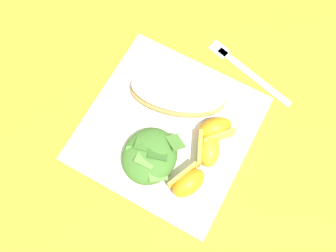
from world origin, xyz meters
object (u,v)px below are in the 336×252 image
(white_plate, at_px, (168,129))
(cheesy_pizza_bread, at_px, (178,94))
(orange_wedge_rear, at_px, (215,130))
(metal_fork, at_px, (243,68))
(orange_wedge_front, at_px, (188,182))
(orange_wedge_middle, at_px, (208,150))
(green_salad_pile, at_px, (149,155))

(white_plate, height_order, cheesy_pizza_bread, cheesy_pizza_bread)
(orange_wedge_rear, distance_m, metal_fork, 0.15)
(white_plate, relative_size, orange_wedge_rear, 4.05)
(orange_wedge_front, xyz_separation_m, orange_wedge_middle, (0.06, -0.00, 0.00))
(green_salad_pile, relative_size, orange_wedge_front, 1.50)
(orange_wedge_front, height_order, orange_wedge_rear, same)
(green_salad_pile, distance_m, orange_wedge_rear, 0.12)
(green_salad_pile, bearing_deg, orange_wedge_rear, -39.42)
(cheesy_pizza_bread, bearing_deg, orange_wedge_front, -145.68)
(green_salad_pile, distance_m, orange_wedge_middle, 0.10)
(white_plate, relative_size, green_salad_pile, 2.69)
(orange_wedge_middle, relative_size, orange_wedge_rear, 1.01)
(white_plate, xyz_separation_m, metal_fork, (0.18, -0.07, -0.01))
(cheesy_pizza_bread, xyz_separation_m, orange_wedge_rear, (-0.03, -0.09, 0.00))
(cheesy_pizza_bread, bearing_deg, white_plate, -168.02)
(white_plate, relative_size, cheesy_pizza_bread, 1.51)
(cheesy_pizza_bread, bearing_deg, green_salad_pile, -174.74)
(orange_wedge_rear, bearing_deg, white_plate, 111.53)
(metal_fork, bearing_deg, orange_wedge_rear, -176.62)
(cheesy_pizza_bread, xyz_separation_m, orange_wedge_middle, (-0.06, -0.09, 0.00))
(orange_wedge_middle, bearing_deg, white_plate, 84.84)
(orange_wedge_rear, xyz_separation_m, metal_fork, (0.15, 0.01, -0.03))
(white_plate, height_order, orange_wedge_middle, orange_wedge_middle)
(cheesy_pizza_bread, distance_m, orange_wedge_middle, 0.11)
(white_plate, distance_m, orange_wedge_front, 0.11)
(cheesy_pizza_bread, height_order, metal_fork, cheesy_pizza_bread)
(orange_wedge_middle, distance_m, metal_fork, 0.19)
(white_plate, height_order, orange_wedge_rear, orange_wedge_rear)
(orange_wedge_front, distance_m, orange_wedge_rear, 0.10)
(orange_wedge_rear, relative_size, metal_fork, 0.37)
(orange_wedge_front, bearing_deg, orange_wedge_middle, -3.37)
(green_salad_pile, distance_m, orange_wedge_front, 0.08)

